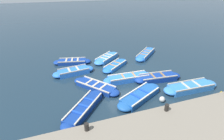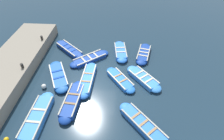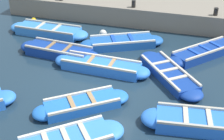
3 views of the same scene
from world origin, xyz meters
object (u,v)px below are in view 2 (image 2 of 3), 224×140
boat_centre (143,78)px  boat_tucked (144,54)px  boat_broadside (143,125)px  boat_drifting (88,79)px  buoy_white_drifting (6,140)px  buoy_orange_near (44,86)px  buoy_yellow_far (140,61)px  bollard_north (42,38)px  boat_stern_in (58,76)px  boat_inner_gap (37,117)px  boat_outer_right (120,80)px  boat_end_of_row (120,52)px  boat_bow_out (69,49)px  bollard_mid_north (22,66)px  boat_far_corner (72,101)px  boat_near_quay (90,59)px

boat_centre → boat_tucked: boat_centre is taller
boat_broadside → boat_drifting: boat_drifting is taller
boat_broadside → buoy_white_drifting: boat_broadside is taller
buoy_orange_near → buoy_yellow_far: bearing=-153.8°
bollard_north → boat_stern_in: bearing=123.1°
boat_stern_in → boat_inner_gap: size_ratio=0.93×
boat_drifting → boat_outer_right: boat_drifting is taller
boat_outer_right → bollard_north: size_ratio=8.47×
boat_end_of_row → buoy_orange_near: bearing=40.6°
boat_bow_out → buoy_orange_near: size_ratio=9.55×
boat_stern_in → boat_inner_gap: 3.68m
boat_outer_right → bollard_mid_north: bollard_mid_north is taller
boat_centre → buoy_white_drifting: 9.45m
boat_far_corner → boat_outer_right: (-3.07, -2.22, -0.05)m
buoy_orange_near → boat_broadside: bearing=159.2°
buoy_white_drifting → boat_bow_out: bearing=-98.7°
boat_drifting → bollard_north: 6.29m
bollard_north → boat_far_corner: bearing=124.0°
boat_centre → buoy_orange_near: size_ratio=9.01×
boat_near_quay → boat_end_of_row: bearing=-156.0°
buoy_orange_near → boat_tucked: bearing=-149.0°
buoy_white_drifting → boat_outer_right: bearing=-140.2°
boat_near_quay → boat_far_corner: bearing=85.0°
boat_stern_in → buoy_yellow_far: size_ratio=12.03×
boat_drifting → buoy_yellow_far: 4.74m
boat_broadside → buoy_white_drifting: bearing=10.4°
boat_tucked → bollard_mid_north: size_ratio=9.68×
boat_stern_in → boat_inner_gap: (0.20, 3.68, 0.02)m
boat_tucked → boat_near_quay: bearing=12.2°
boat_drifting → bollard_mid_north: bearing=-1.5°
boat_stern_in → boat_centre: (-6.44, -0.17, -0.01)m
boat_broadside → boat_end_of_row: boat_end_of_row is taller
boat_end_of_row → boat_tucked: boat_end_of_row is taller
boat_bow_out → boat_broadside: bearing=130.6°
bollard_north → bollard_mid_north: 3.89m
boat_far_corner → buoy_yellow_far: size_ratio=11.71×
boat_stern_in → bollard_mid_north: size_ratio=10.71×
boat_outer_right → boat_broadside: bearing=111.7°
boat_far_corner → boat_centre: bearing=-153.0°
boat_bow_out → bollard_north: bollard_north is taller
boat_outer_right → buoy_yellow_far: bearing=-123.5°
boat_broadside → boat_bow_out: bearing=-49.4°
boat_near_quay → boat_tucked: (-4.64, -1.01, 0.01)m
boat_end_of_row → buoy_yellow_far: 2.01m
bollard_mid_north → buoy_white_drifting: size_ratio=1.28×
buoy_white_drifting → buoy_yellow_far: bearing=-135.8°
boat_drifting → boat_outer_right: bearing=-176.1°
boat_end_of_row → boat_bow_out: bearing=-0.7°
boat_tucked → bollard_mid_north: bearing=20.5°
boat_far_corner → buoy_yellow_far: boat_far_corner is taller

